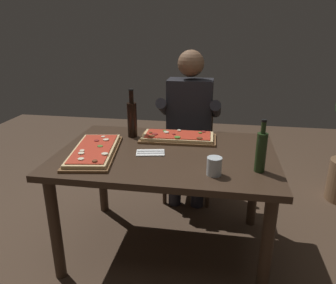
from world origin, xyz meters
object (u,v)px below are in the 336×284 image
Objects in this scene: dining_table at (167,165)px; pizza_rectangular_left at (94,151)px; oil_bottle_amber at (132,118)px; diner_chair at (190,144)px; pizza_rectangular_front at (178,137)px; seated_diner at (189,121)px; wine_bottle_dark at (261,151)px; tumbler_near_camera at (214,166)px.

pizza_rectangular_left is (-0.45, -0.11, 0.12)m from dining_table.
oil_bottle_amber reaches higher than diner_chair.
oil_bottle_amber is at bearing -121.77° from diner_chair.
pizza_rectangular_front and pizza_rectangular_left have the same top height.
oil_bottle_amber is at bearing -127.80° from seated_diner.
wine_bottle_dark is at bearing -62.15° from seated_diner.
pizza_rectangular_front is 5.40× the size of tumbler_near_camera.
diner_chair reaches higher than tumbler_near_camera.
tumbler_near_camera is 1.06m from seated_diner.
seated_diner is (-0.25, 1.03, -0.05)m from tumbler_near_camera.
wine_bottle_dark is 0.23× the size of seated_diner.
dining_table is 0.27m from pizza_rectangular_front.
wine_bottle_dark is at bearing -5.25° from pizza_rectangular_left.
pizza_rectangular_left is 1.78× the size of oil_bottle_amber.
diner_chair is (-0.50, 1.06, -0.38)m from wine_bottle_dark.
seated_diner is at bearing 103.44° from tumbler_near_camera.
oil_bottle_amber is at bearing 177.59° from pizza_rectangular_front.
dining_table is 1.05× the size of seated_diner.
diner_chair reaches higher than pizza_rectangular_left.
seated_diner is at bearing -90.00° from diner_chair.
pizza_rectangular_front is at bearing -92.74° from diner_chair.
pizza_rectangular_front is 0.67m from diner_chair.
seated_diner is (-0.00, -0.12, 0.26)m from diner_chair.
oil_bottle_amber reaches higher than wine_bottle_dark.
oil_bottle_amber is at bearing 151.79° from wine_bottle_dark.
diner_chair is at bearing 58.23° from oil_bottle_amber.
pizza_rectangular_front reaches higher than dining_table.
tumbler_near_camera reaches higher than dining_table.
pizza_rectangular_front is at bearing 117.04° from tumbler_near_camera.
tumbler_near_camera is (0.27, -0.54, 0.03)m from pizza_rectangular_front.
seated_diner is at bearing 58.36° from pizza_rectangular_left.
wine_bottle_dark is 1.07m from seated_diner.
oil_bottle_amber reaches higher than pizza_rectangular_left.
pizza_rectangular_front is 1.81× the size of wine_bottle_dark.
seated_diner is (0.37, 0.47, -0.14)m from oil_bottle_amber.
oil_bottle_amber is (-0.34, 0.01, 0.12)m from pizza_rectangular_front.
dining_table is 0.46m from oil_bottle_amber.
tumbler_near_camera is (0.31, -0.29, 0.15)m from dining_table.
pizza_rectangular_left is at bearing -121.64° from seated_diner.
seated_diner is (0.52, 0.85, -0.02)m from pizza_rectangular_left.
tumbler_near_camera is at bearing -42.91° from dining_table.
tumbler_near_camera is at bearing -76.56° from seated_diner.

